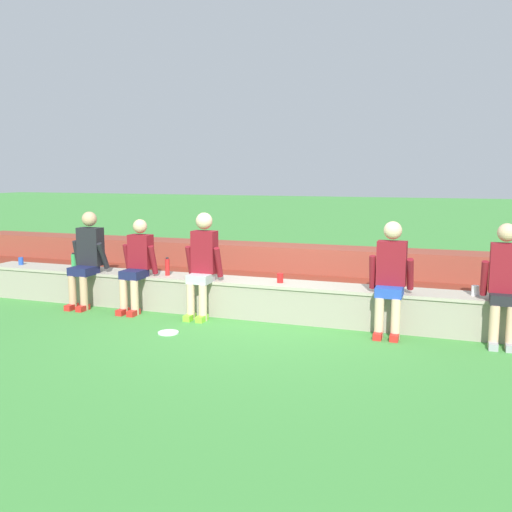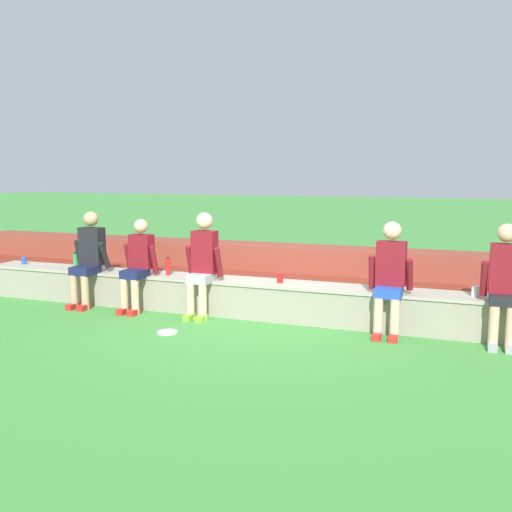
{
  "view_description": "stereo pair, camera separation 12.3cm",
  "coord_description": "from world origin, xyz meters",
  "px_view_note": "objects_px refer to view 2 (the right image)",
  "views": [
    {
      "loc": [
        2.43,
        -6.95,
        1.97
      ],
      "look_at": [
        -0.15,
        0.26,
        0.84
      ],
      "focal_mm": 39.77,
      "sensor_mm": 36.0,
      "label": 1
    },
    {
      "loc": [
        2.55,
        -6.91,
        1.97
      ],
      "look_at": [
        -0.15,
        0.26,
        0.84
      ],
      "focal_mm": 39.77,
      "sensor_mm": 36.0,
      "label": 2
    }
  ],
  "objects_px": {
    "person_center": "(202,261)",
    "plastic_cup_left_end": "(24,260)",
    "person_left_of_center": "(138,263)",
    "person_far_left": "(88,256)",
    "plastic_cup_middle": "(475,291)",
    "water_bottle_mid_left": "(76,261)",
    "person_right_of_center": "(390,275)",
    "plastic_cup_right_end": "(280,278)",
    "frisbee": "(167,332)",
    "person_far_right": "(504,282)",
    "water_bottle_mid_right": "(168,267)"
  },
  "relations": [
    {
      "from": "person_left_of_center",
      "to": "water_bottle_mid_left",
      "type": "bearing_deg",
      "value": 170.14
    },
    {
      "from": "frisbee",
      "to": "person_far_left",
      "type": "bearing_deg",
      "value": 153.6
    },
    {
      "from": "plastic_cup_right_end",
      "to": "plastic_cup_left_end",
      "type": "xyz_separation_m",
      "value": [
        -4.39,
        0.03,
        -0.0
      ]
    },
    {
      "from": "plastic_cup_middle",
      "to": "plastic_cup_right_end",
      "type": "xyz_separation_m",
      "value": [
        -2.46,
        -0.01,
        0.0
      ]
    },
    {
      "from": "person_far_left",
      "to": "person_right_of_center",
      "type": "xyz_separation_m",
      "value": [
        4.4,
        -0.01,
        -0.0
      ]
    },
    {
      "from": "water_bottle_mid_left",
      "to": "frisbee",
      "type": "distance_m",
      "value": 2.56
    },
    {
      "from": "water_bottle_mid_right",
      "to": "person_left_of_center",
      "type": "bearing_deg",
      "value": -147.14
    },
    {
      "from": "plastic_cup_middle",
      "to": "frisbee",
      "type": "bearing_deg",
      "value": -161.99
    },
    {
      "from": "person_left_of_center",
      "to": "person_far_left",
      "type": "bearing_deg",
      "value": 179.75
    },
    {
      "from": "person_far_right",
      "to": "plastic_cup_middle",
      "type": "bearing_deg",
      "value": 137.68
    },
    {
      "from": "person_far_left",
      "to": "plastic_cup_right_end",
      "type": "distance_m",
      "value": 2.93
    },
    {
      "from": "person_right_of_center",
      "to": "person_far_left",
      "type": "bearing_deg",
      "value": 179.82
    },
    {
      "from": "person_right_of_center",
      "to": "water_bottle_mid_right",
      "type": "bearing_deg",
      "value": 175.64
    },
    {
      "from": "person_center",
      "to": "plastic_cup_right_end",
      "type": "bearing_deg",
      "value": 13.77
    },
    {
      "from": "person_center",
      "to": "plastic_cup_left_end",
      "type": "height_order",
      "value": "person_center"
    },
    {
      "from": "frisbee",
      "to": "person_far_right",
      "type": "bearing_deg",
      "value": 12.99
    },
    {
      "from": "water_bottle_mid_right",
      "to": "plastic_cup_left_end",
      "type": "xyz_separation_m",
      "value": [
        -2.69,
        0.05,
        -0.06
      ]
    },
    {
      "from": "water_bottle_mid_right",
      "to": "plastic_cup_left_end",
      "type": "bearing_deg",
      "value": 178.93
    },
    {
      "from": "person_far_left",
      "to": "plastic_cup_middle",
      "type": "xyz_separation_m",
      "value": [
        5.37,
        0.25,
        -0.19
      ]
    },
    {
      "from": "person_far_right",
      "to": "plastic_cup_middle",
      "type": "distance_m",
      "value": 0.44
    },
    {
      "from": "person_far_right",
      "to": "frisbee",
      "type": "height_order",
      "value": "person_far_right"
    },
    {
      "from": "person_center",
      "to": "person_right_of_center",
      "type": "xyz_separation_m",
      "value": [
        2.52,
        -0.01,
        -0.03
      ]
    },
    {
      "from": "plastic_cup_middle",
      "to": "plastic_cup_left_end",
      "type": "height_order",
      "value": "plastic_cup_middle"
    },
    {
      "from": "person_right_of_center",
      "to": "person_center",
      "type": "bearing_deg",
      "value": 179.83
    },
    {
      "from": "person_left_of_center",
      "to": "plastic_cup_left_end",
      "type": "relative_size",
      "value": 10.95
    },
    {
      "from": "plastic_cup_right_end",
      "to": "person_right_of_center",
      "type": "bearing_deg",
      "value": -9.95
    },
    {
      "from": "person_left_of_center",
      "to": "person_far_right",
      "type": "relative_size",
      "value": 0.94
    },
    {
      "from": "water_bottle_mid_right",
      "to": "plastic_cup_right_end",
      "type": "height_order",
      "value": "water_bottle_mid_right"
    },
    {
      "from": "person_far_right",
      "to": "plastic_cup_middle",
      "type": "xyz_separation_m",
      "value": [
        -0.29,
        0.27,
        -0.18
      ]
    },
    {
      "from": "plastic_cup_middle",
      "to": "plastic_cup_right_end",
      "type": "distance_m",
      "value": 2.46
    },
    {
      "from": "plastic_cup_left_end",
      "to": "frisbee",
      "type": "distance_m",
      "value": 3.55
    },
    {
      "from": "water_bottle_mid_left",
      "to": "plastic_cup_left_end",
      "type": "distance_m",
      "value": 1.08
    },
    {
      "from": "person_far_left",
      "to": "plastic_cup_middle",
      "type": "bearing_deg",
      "value": 2.68
    },
    {
      "from": "person_center",
      "to": "plastic_cup_left_end",
      "type": "relative_size",
      "value": 11.96
    },
    {
      "from": "person_far_left",
      "to": "person_left_of_center",
      "type": "relative_size",
      "value": 1.07
    },
    {
      "from": "person_right_of_center",
      "to": "frisbee",
      "type": "height_order",
      "value": "person_right_of_center"
    },
    {
      "from": "person_center",
      "to": "plastic_cup_middle",
      "type": "distance_m",
      "value": 3.51
    },
    {
      "from": "plastic_cup_right_end",
      "to": "water_bottle_mid_left",
      "type": "bearing_deg",
      "value": -179.44
    },
    {
      "from": "person_left_of_center",
      "to": "plastic_cup_middle",
      "type": "relative_size",
      "value": 10.51
    },
    {
      "from": "person_center",
      "to": "plastic_cup_right_end",
      "type": "relative_size",
      "value": 11.19
    },
    {
      "from": "person_center",
      "to": "water_bottle_mid_right",
      "type": "xyz_separation_m",
      "value": [
        -0.67,
        0.24,
        -0.15
      ]
    },
    {
      "from": "plastic_cup_right_end",
      "to": "frisbee",
      "type": "xyz_separation_m",
      "value": [
        -1.09,
        -1.15,
        -0.55
      ]
    },
    {
      "from": "water_bottle_mid_left",
      "to": "plastic_cup_left_end",
      "type": "height_order",
      "value": "water_bottle_mid_left"
    },
    {
      "from": "water_bottle_mid_left",
      "to": "frisbee",
      "type": "bearing_deg",
      "value": -26.67
    },
    {
      "from": "person_center",
      "to": "plastic_cup_middle",
      "type": "relative_size",
      "value": 11.48
    },
    {
      "from": "person_far_left",
      "to": "plastic_cup_left_end",
      "type": "distance_m",
      "value": 1.52
    },
    {
      "from": "person_far_left",
      "to": "frisbee",
      "type": "xyz_separation_m",
      "value": [
        1.82,
        -0.9,
        -0.74
      ]
    },
    {
      "from": "person_center",
      "to": "plastic_cup_left_end",
      "type": "distance_m",
      "value": 3.38
    },
    {
      "from": "person_left_of_center",
      "to": "water_bottle_mid_right",
      "type": "bearing_deg",
      "value": 32.86
    },
    {
      "from": "person_far_left",
      "to": "person_far_right",
      "type": "xyz_separation_m",
      "value": [
        5.67,
        -0.02,
        -0.0
      ]
    }
  ]
}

